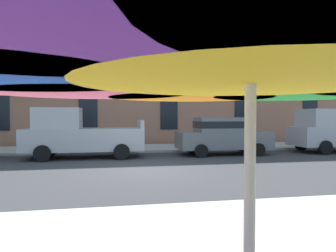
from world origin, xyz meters
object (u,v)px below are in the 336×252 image
sedan_gray (222,135)px  pickup_silver_midblock (336,132)px  pickup_silver (79,135)px  patio_umbrella (251,39)px

sedan_gray → pickup_silver_midblock: pickup_silver_midblock is taller
pickup_silver → sedan_gray: bearing=-0.0°
pickup_silver → sedan_gray: pickup_silver is taller
patio_umbrella → pickup_silver: bearing=99.1°
sedan_gray → pickup_silver_midblock: size_ratio=0.86×
sedan_gray → pickup_silver_midblock: 6.16m
pickup_silver_midblock → patio_umbrella: bearing=-130.2°
pickup_silver → pickup_silver_midblock: size_ratio=1.00×
pickup_silver_midblock → patio_umbrella: size_ratio=1.30×
sedan_gray → pickup_silver: bearing=180.0°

